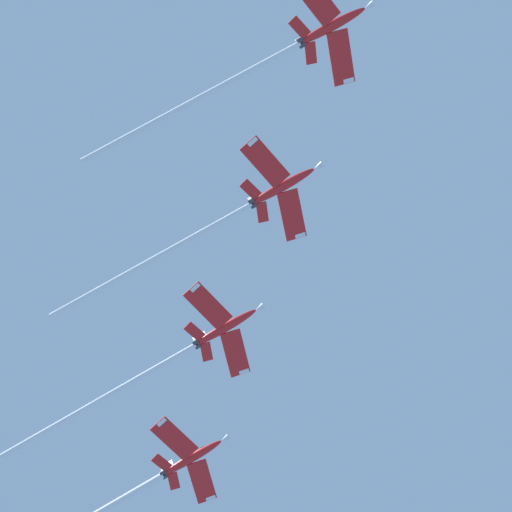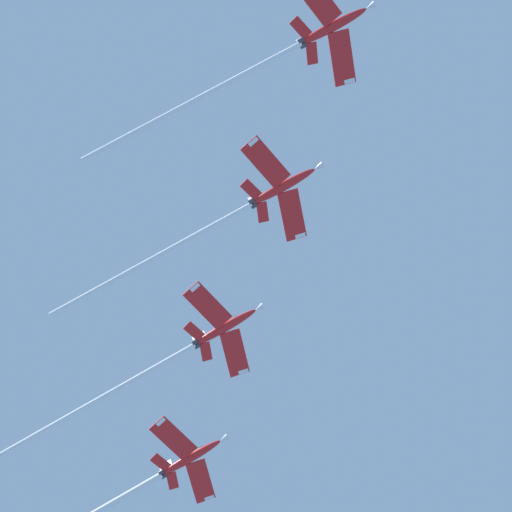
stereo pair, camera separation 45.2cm
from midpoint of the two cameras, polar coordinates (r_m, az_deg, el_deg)
The scene contains 4 objects.
jet_lead at distance 175.53m, azimuth 1.28°, elevation 10.51°, with size 33.84×42.01×15.96m.
jet_second at distance 180.11m, azimuth -0.66°, elevation 2.48°, with size 32.72×41.58×14.41m.
jet_third at distance 188.21m, azimuth -4.28°, elevation -5.31°, with size 35.40×45.99×16.17m.
jet_fourth at distance 199.23m, azimuth -6.87°, elevation -12.46°, with size 34.95×45.54×15.96m.
Camera 1 is at (-12.76, -22.15, 1.99)m, focal length 76.30 mm.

